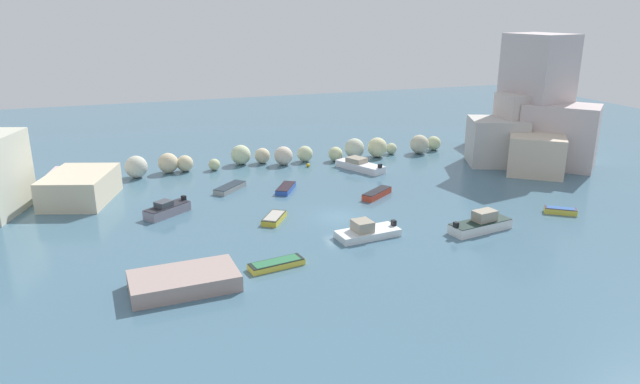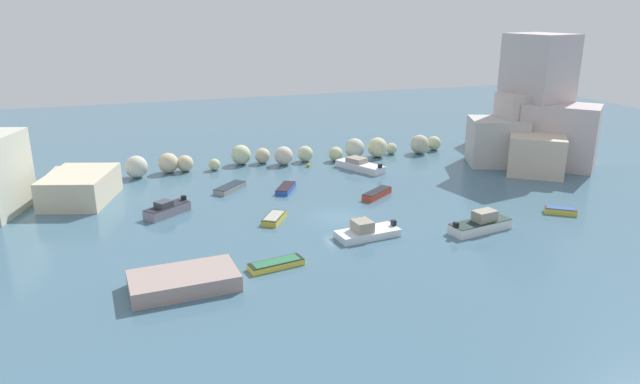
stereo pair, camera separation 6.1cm
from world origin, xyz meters
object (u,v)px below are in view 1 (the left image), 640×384
Objects in this scene: moored_boat_2 at (286,188)px; moored_boat_9 at (560,211)px; moored_boat_3 at (367,232)px; moored_boat_7 at (481,224)px; stone_dock at (184,281)px; moored_boat_1 at (230,188)px; moored_boat_4 at (167,209)px; channel_buoy at (308,165)px; moored_boat_6 at (377,193)px; moored_boat_5 at (360,165)px; moored_boat_8 at (274,218)px; moored_boat_0 at (276,264)px.

moored_boat_9 is at bearing 86.12° from moored_boat_2.
moored_boat_7 is (10.54, -2.04, 0.13)m from moored_boat_3.
moored_boat_1 is (7.60, 22.47, -0.31)m from stone_dock.
moored_boat_4 reaches higher than moored_boat_1.
moored_boat_4 is 1.55× the size of moored_boat_9.
stone_dock is 16.16× the size of channel_buoy.
moored_boat_6 is at bearing -76.77° from channel_buoy.
moored_boat_5 is 25.00m from moored_boat_9.
moored_boat_4 is (-7.39, -5.98, 0.29)m from moored_boat_1.
channel_buoy is at bearing -101.66° from moored_boat_3.
moored_boat_1 is 1.36× the size of moored_boat_9.
stone_dock reaches higher than moored_boat_8.
moored_boat_7 is (27.13, 2.72, 0.05)m from stone_dock.
moored_boat_7 is at bearing 68.24° from moored_boat_2.
stone_dock is 37.52m from moored_boat_9.
moored_boat_1 is at bearing 125.25° from moored_boat_7.
moored_boat_4 is at bearing 16.85° from moored_boat_9.
moored_boat_5 is (17.12, 3.18, 0.26)m from moored_boat_1.
moored_boat_4 is 22.09m from moored_boat_6.
moored_boat_8 is at bearing -117.45° from channel_buoy.
moored_boat_3 is 9.52m from moored_boat_8.
moored_boat_0 is at bearing 40.66° from moored_boat_9.
moored_boat_3 is at bearing 159.65° from moored_boat_7.
moored_boat_6 is (3.30, -14.04, 0.11)m from channel_buoy.
moored_boat_4 reaches higher than moored_boat_9.
moored_boat_2 is at bearing 118.47° from moored_boat_7.
moored_boat_4 is at bearing -6.40° from moored_boat_1.
channel_buoy is 10.35m from moored_boat_2.
moored_boat_6 is (14.95, 13.71, 0.07)m from moored_boat_0.
stone_dock is 26.84m from moored_boat_6.
moored_boat_1 reaches higher than moored_boat_8.
moored_boat_0 is at bearing 118.66° from moored_boat_5.
channel_buoy is 0.10× the size of moored_boat_4.
moored_boat_3 reaches higher than moored_boat_2.
moored_boat_2 is 15.81m from moored_boat_3.
moored_boat_6 reaches higher than moored_boat_9.
moored_boat_7 is at bearing -72.76° from channel_buoy.
moored_boat_0 is 1.13× the size of moored_boat_2.
stone_dock is 1.67× the size of moored_boat_0.
moored_boat_9 is (23.81, -16.21, 0.03)m from moored_boat_2.
moored_boat_8 is at bearing 49.35° from stone_dock.
moored_boat_2 is at bearing 159.68° from moored_boat_4.
moored_boat_2 is at bearing 10.25° from moored_boat_8.
moored_boat_0 is 1.09× the size of moored_boat_6.
moored_boat_9 is (37.30, 4.05, -0.28)m from stone_dock.
moored_boat_6 is (5.67, 10.25, -0.17)m from moored_boat_3.
moored_boat_0 is 21.19m from moored_boat_1.
moored_boat_5 is at bearing 41.01° from moored_boat_6.
moored_boat_5 is at bearing -30.43° from channel_buoy.
moored_boat_0 is at bearing 174.71° from moored_boat_7.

